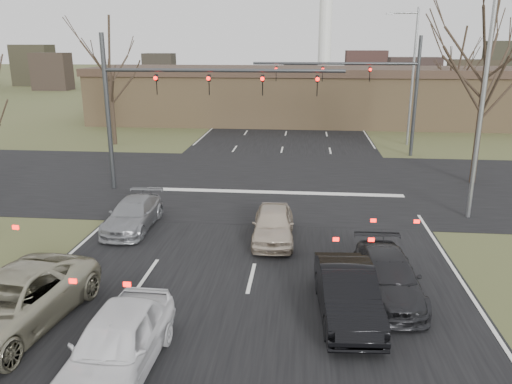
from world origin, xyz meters
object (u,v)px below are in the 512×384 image
car_white_sedan (117,344)px  car_black_hatch (347,293)px  streetlight_right_near (479,91)px  car_grey_ahead (133,214)px  mast_arm_near (169,93)px  car_silver_suv (10,303)px  mast_arm_far (374,82)px  car_charcoal_sedan (387,276)px  car_silver_ahead (273,224)px  building (310,95)px  streetlight_right_far (411,70)px

car_white_sedan → car_black_hatch: size_ratio=1.03×
streetlight_right_near → car_grey_ahead: bearing=-168.9°
mast_arm_near → car_silver_suv: (-0.88, -13.64, -4.30)m
mast_arm_far → car_black_hatch: (-3.24, -22.06, -4.30)m
car_black_hatch → car_grey_ahead: 10.45m
streetlight_right_near → car_charcoal_sedan: 10.26m
car_silver_ahead → car_silver_suv: bearing=-134.9°
streetlight_right_near → car_white_sedan: 17.36m
building → streetlight_right_far: 13.53m
streetlight_right_far → car_black_hatch: 27.27m
car_white_sedan → streetlight_right_far: bearing=69.4°
streetlight_right_far → car_grey_ahead: bearing=-126.7°
streetlight_right_near → car_silver_suv: bearing=-144.5°
streetlight_right_near → car_white_sedan: (-11.40, -12.17, -4.82)m
car_charcoal_sedan → mast_arm_far: bearing=83.0°
car_charcoal_sedan → car_grey_ahead: car_charcoal_sedan is taller
building → car_black_hatch: bearing=-88.5°
streetlight_right_near → car_charcoal_sedan: bearing=-120.5°
streetlight_right_far → car_charcoal_sedan: streetlight_right_far is taller
streetlight_right_far → car_grey_ahead: streetlight_right_far is taller
building → car_silver_suv: (-8.10, -38.64, -1.89)m
mast_arm_near → car_silver_suv: size_ratio=2.18×
car_silver_ahead → mast_arm_near: bearing=129.2°
car_black_hatch → car_silver_ahead: bearing=110.0°
streetlight_right_far → car_white_sedan: 31.87m
car_silver_suv → streetlight_right_far: bearing=68.4°
building → streetlight_right_near: (6.82, -28.00, 2.92)m
mast_arm_near → car_charcoal_sedan: (9.48, -10.75, -4.42)m
streetlight_right_near → car_white_sedan: size_ratio=2.23×
streetlight_right_far → car_silver_suv: 32.02m
mast_arm_far → streetlight_right_near: 13.28m
mast_arm_near → car_silver_suv: 14.33m
mast_arm_far → car_white_sedan: size_ratio=2.48×
mast_arm_far → car_silver_ahead: size_ratio=2.82×
mast_arm_near → car_black_hatch: mast_arm_near is taller
streetlight_right_far → car_white_sedan: bearing=-112.2°
building → car_silver_suv: 39.53m
car_silver_suv → car_grey_ahead: (0.68, 7.85, -0.16)m
car_grey_ahead → mast_arm_far: bearing=53.6°
car_grey_ahead → streetlight_right_near: bearing=11.0°
streetlight_right_near → car_silver_ahead: size_ratio=2.54×
mast_arm_near → car_white_sedan: (2.65, -15.17, -4.31)m
streetlight_right_far → car_black_hatch: bearing=-103.7°
car_black_hatch → car_charcoal_sedan: (1.30, 1.31, -0.07)m
mast_arm_far → streetlight_right_near: streetlight_right_near is taller
mast_arm_far → car_charcoal_sedan: 21.29m
mast_arm_near → car_silver_ahead: bearing=-48.9°
car_grey_ahead → car_silver_ahead: size_ratio=1.08×
building → mast_arm_near: size_ratio=3.50×
car_white_sedan → car_silver_ahead: car_white_sedan is taller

